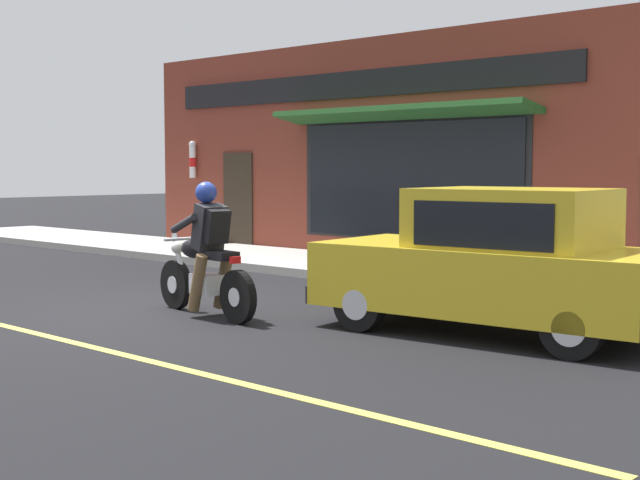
# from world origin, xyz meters

# --- Properties ---
(ground_plane) EXTENTS (80.00, 80.00, 0.00)m
(ground_plane) POSITION_xyz_m (0.00, 0.00, 0.00)
(ground_plane) COLOR black
(sidewalk_curb) EXTENTS (2.60, 22.00, 0.14)m
(sidewalk_curb) POSITION_xyz_m (4.94, 3.00, 0.07)
(sidewalk_curb) COLOR #ADAAA3
(sidewalk_curb) RESTS_ON ground
(storefront_building) EXTENTS (1.25, 11.38, 4.20)m
(storefront_building) POSITION_xyz_m (6.47, 2.17, 2.11)
(storefront_building) COLOR maroon
(storefront_building) RESTS_ON ground
(motorcycle_with_rider) EXTENTS (0.64, 2.01, 1.62)m
(motorcycle_with_rider) POSITION_xyz_m (0.19, -0.74, 0.68)
(motorcycle_with_rider) COLOR black
(motorcycle_with_rider) RESTS_ON ground
(car_hatchback) EXTENTS (1.99, 3.92, 1.57)m
(car_hatchback) POSITION_xyz_m (1.52, -3.93, 0.77)
(car_hatchback) COLOR black
(car_hatchback) RESTS_ON ground
(trash_bin) EXTENTS (0.56, 0.56, 0.98)m
(trash_bin) POSITION_xyz_m (4.70, -2.90, 0.64)
(trash_bin) COLOR #514C47
(trash_bin) RESTS_ON sidewalk_curb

